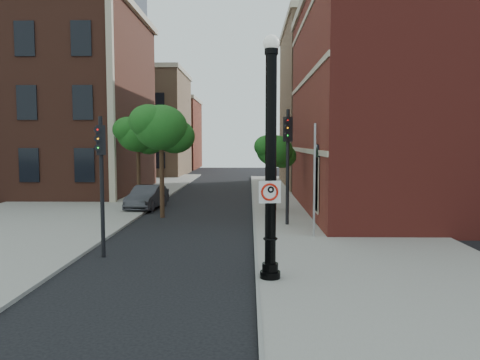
{
  "coord_description": "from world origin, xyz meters",
  "views": [
    {
      "loc": [
        1.82,
        -12.86,
        3.99
      ],
      "look_at": [
        1.52,
        2.0,
        2.78
      ],
      "focal_mm": 35.0,
      "sensor_mm": 36.0,
      "label": 1
    }
  ],
  "objects_px": {
    "lamppost": "(271,170)",
    "parked_car": "(147,197)",
    "no_parking_sign": "(270,192)",
    "traffic_signal_left": "(101,163)",
    "traffic_signal_right": "(288,148)"
  },
  "relations": [
    {
      "from": "lamppost",
      "to": "traffic_signal_right",
      "type": "distance_m",
      "value": 8.79
    },
    {
      "from": "parked_car",
      "to": "traffic_signal_left",
      "type": "distance_m",
      "value": 12.02
    },
    {
      "from": "parked_car",
      "to": "traffic_signal_right",
      "type": "height_order",
      "value": "traffic_signal_right"
    },
    {
      "from": "parked_car",
      "to": "traffic_signal_left",
      "type": "relative_size",
      "value": 0.88
    },
    {
      "from": "traffic_signal_left",
      "to": "lamppost",
      "type": "bearing_deg",
      "value": -45.98
    },
    {
      "from": "traffic_signal_left",
      "to": "traffic_signal_right",
      "type": "height_order",
      "value": "traffic_signal_right"
    },
    {
      "from": "lamppost",
      "to": "parked_car",
      "type": "relative_size",
      "value": 1.62
    },
    {
      "from": "lamppost",
      "to": "traffic_signal_right",
      "type": "relative_size",
      "value": 1.26
    },
    {
      "from": "parked_car",
      "to": "traffic_signal_left",
      "type": "bearing_deg",
      "value": -79.26
    },
    {
      "from": "no_parking_sign",
      "to": "parked_car",
      "type": "bearing_deg",
      "value": 104.54
    },
    {
      "from": "no_parking_sign",
      "to": "traffic_signal_left",
      "type": "xyz_separation_m",
      "value": [
        -5.64,
        2.95,
        0.67
      ]
    },
    {
      "from": "lamppost",
      "to": "no_parking_sign",
      "type": "height_order",
      "value": "lamppost"
    },
    {
      "from": "lamppost",
      "to": "parked_car",
      "type": "distance_m",
      "value": 16.14
    },
    {
      "from": "traffic_signal_left",
      "to": "traffic_signal_right",
      "type": "relative_size",
      "value": 0.88
    },
    {
      "from": "parked_car",
      "to": "traffic_signal_right",
      "type": "distance_m",
      "value": 10.21
    }
  ]
}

